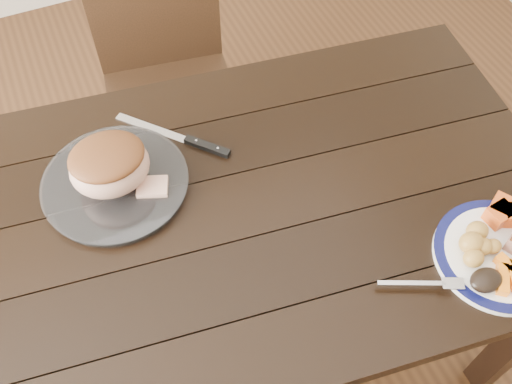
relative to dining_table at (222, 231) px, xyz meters
name	(u,v)px	position (x,y,z in m)	size (l,w,h in m)	color
ground	(232,333)	(0.00, 0.00, -0.66)	(4.00, 4.00, 0.00)	#472B16
dining_table	(222,231)	(0.00, 0.00, 0.00)	(1.70, 1.09, 0.75)	black
chair_far	(166,70)	(0.08, 0.74, -0.13)	(0.48, 0.49, 0.93)	black
dinner_plate	(498,255)	(0.50, -0.35, 0.10)	(0.28, 0.28, 0.02)	white
plate_rim	(499,253)	(0.50, -0.35, 0.11)	(0.28, 0.28, 0.02)	#0C0F3D
serving_platter	(116,184)	(-0.20, 0.16, 0.10)	(0.33, 0.33, 0.02)	white
roasted_potatoes	(477,244)	(0.46, -0.32, 0.13)	(0.10, 0.09, 0.05)	gold
pumpkin_wedges	(505,213)	(0.56, -0.28, 0.13)	(0.10, 0.09, 0.04)	#F95B1B
dark_mushroom	(486,280)	(0.43, -0.40, 0.13)	(0.07, 0.05, 0.03)	black
fork	(427,284)	(0.32, -0.35, 0.11)	(0.17, 0.09, 0.00)	silver
roast_joint	(110,167)	(-0.20, 0.16, 0.17)	(0.18, 0.16, 0.12)	tan
cut_slice	(153,187)	(-0.13, 0.10, 0.12)	(0.07, 0.06, 0.02)	tan
carving_knife	(193,142)	(0.01, 0.21, 0.10)	(0.23, 0.25, 0.01)	silver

